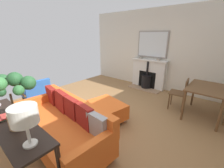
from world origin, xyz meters
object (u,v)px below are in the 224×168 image
armchair_accent (37,92)px  book_stack (7,117)px  ottoman (107,109)px  dining_chair_near_fireplace (181,92)px  mantel_bowl_far (158,59)px  sofa (63,124)px  table_lamp_far_end (24,116)px  dining_table (207,91)px  fireplace (148,75)px  console_table (11,127)px  potted_plant (13,92)px  mantel_bowl_near (141,58)px

armchair_accent → book_stack: size_ratio=2.74×
ottoman → dining_chair_near_fireplace: (-1.56, 1.12, 0.24)m
mantel_bowl_far → book_stack: 4.34m
mantel_bowl_far → sofa: mantel_bowl_far is taller
table_lamp_far_end → dining_table: size_ratio=0.42×
mantel_bowl_far → table_lamp_far_end: (4.33, 0.49, 0.04)m
fireplace → table_lamp_far_end: table_lamp_far_end is taller
mantel_bowl_far → table_lamp_far_end: 4.36m
book_stack → dining_table: book_stack is taller
sofa → table_lamp_far_end: size_ratio=4.81×
ottoman → console_table: 1.82m
armchair_accent → console_table: (1.02, 1.68, 0.25)m
dining_table → console_table: bearing=-28.3°
ottoman → fireplace: bearing=-173.7°
armchair_accent → dining_chair_near_fireplace: (-2.29, 2.94, 0.05)m
sofa → armchair_accent: (-0.30, -1.68, 0.10)m
potted_plant → book_stack: potted_plant is taller
book_stack → table_lamp_far_end: bearing=89.7°
potted_plant → dining_chair_near_fireplace: potted_plant is taller
sofa → potted_plant: bearing=18.2°
table_lamp_far_end → potted_plant: bearing=-97.6°
sofa → dining_chair_near_fireplace: dining_chair_near_fireplace is taller
mantel_bowl_far → dining_table: 1.96m
mantel_bowl_far → potted_plant: 4.27m
book_stack → fireplace: bearing=-179.7°
book_stack → mantel_bowl_far: bearing=176.2°
mantel_bowl_near → book_stack: 4.35m
armchair_accent → table_lamp_far_end: bearing=66.3°
fireplace → ottoman: bearing=6.3°
fireplace → mantel_bowl_far: (-0.03, 0.31, 0.61)m
fireplace → table_lamp_far_end: 4.42m
armchair_accent → dining_table: armchair_accent is taller
sofa → dining_chair_near_fireplace: size_ratio=2.56×
ottoman → mantel_bowl_far: bearing=179.5°
console_table → potted_plant: size_ratio=2.55×
table_lamp_far_end → dining_table: bearing=161.2°
mantel_bowl_near → console_table: (4.33, 0.50, -0.37)m
potted_plant → fireplace: bearing=-175.1°
fireplace → dining_table: (0.99, 1.93, 0.18)m
armchair_accent → ottoman: bearing=112.1°
ottoman → dining_table: 2.29m
table_lamp_far_end → potted_plant: 0.45m
ottoman → book_stack: bearing=-8.5°
mantel_bowl_far → ottoman: (2.57, -0.02, -0.81)m
mantel_bowl_far → book_stack: (4.33, -0.29, -0.27)m
ottoman → armchair_accent: bearing=-67.9°
dining_table → book_stack: bearing=-30.0°
armchair_accent → table_lamp_far_end: (1.02, 2.33, 0.66)m
book_stack → sofa: bearing=170.1°
sofa → console_table: sofa is taller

